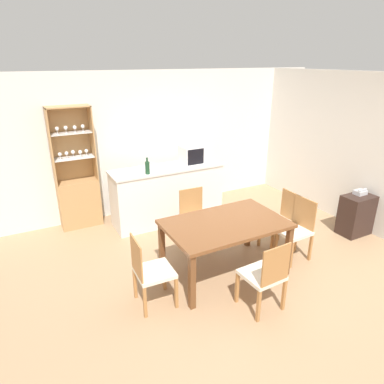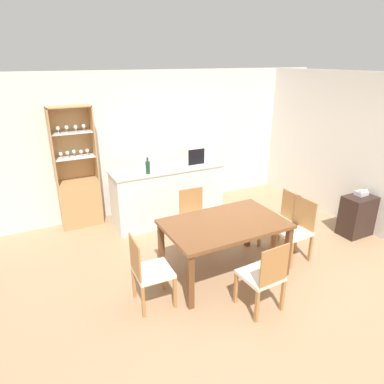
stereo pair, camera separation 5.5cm
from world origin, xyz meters
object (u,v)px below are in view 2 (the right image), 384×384
object	(u,v)px
dining_chair_side_right_far	(281,222)
dining_chair_side_right_near	(295,230)
dining_chair_head_far	(195,219)
display_cabinet	(79,192)
dining_chair_side_left_near	(149,271)
wine_bottle	(148,167)
side_cabinet	(357,216)
dining_table	(224,228)
telephone	(362,193)
microwave	(195,154)
dining_chair_head_near	(263,276)

from	to	relation	value
dining_chair_side_right_far	dining_chair_side_right_near	world-z (taller)	same
dining_chair_head_far	display_cabinet	bearing A→B (deg)	-45.16
dining_chair_side_left_near	wine_bottle	size ratio (longest dim) A/B	3.30
dining_chair_side_right_far	dining_chair_side_right_near	distance (m)	0.29
dining_chair_side_left_near	dining_chair_head_far	world-z (taller)	same
side_cabinet	dining_chair_side_right_near	bearing A→B (deg)	-176.88
display_cabinet	side_cabinet	world-z (taller)	display_cabinet
display_cabinet	dining_chair_side_right_near	xyz separation A→B (m)	(2.52, -2.53, -0.15)
dining_table	display_cabinet	bearing A→B (deg)	120.80
dining_chair_side_right_far	wine_bottle	xyz separation A→B (m)	(-1.52, 1.52, 0.65)
dining_chair_side_right_near	telephone	distance (m)	1.51
dining_chair_side_left_near	dining_chair_head_far	xyz separation A→B (m)	(1.11, 0.97, 0.00)
microwave	telephone	size ratio (longest dim) A/B	2.54
dining_chair_side_right_near	microwave	xyz separation A→B (m)	(-0.55, 2.03, 0.69)
dining_chair_side_left_near	wine_bottle	xyz separation A→B (m)	(0.69, 1.82, 0.65)
dining_chair_side_left_near	side_cabinet	size ratio (longest dim) A/B	1.34
dining_table	dining_chair_head_far	xyz separation A→B (m)	(0.00, 0.82, -0.22)
dining_table	dining_chair_head_near	world-z (taller)	dining_chair_head_near
dining_chair_side_left_near	dining_chair_side_right_near	size ratio (longest dim) A/B	1.00
wine_bottle	dining_chair_side_left_near	bearing A→B (deg)	-110.79
dining_chair_side_right_near	wine_bottle	xyz separation A→B (m)	(-1.52, 1.82, 0.65)
dining_chair_side_left_near	side_cabinet	world-z (taller)	dining_chair_side_left_near
dining_chair_side_right_far	dining_table	bearing A→B (deg)	98.20
dining_chair_side_left_near	dining_chair_head_far	distance (m)	1.47
wine_bottle	dining_chair_head_near	bearing A→B (deg)	-80.47
dining_chair_head_near	dining_chair_side_right_near	xyz separation A→B (m)	(1.10, 0.67, 0.00)
microwave	display_cabinet	bearing A→B (deg)	165.80
display_cabinet	dining_chair_head_near	bearing A→B (deg)	-66.06
dining_table	dining_chair_head_far	size ratio (longest dim) A/B	1.74
dining_chair_head_near	wine_bottle	xyz separation A→B (m)	(-0.42, 2.49, 0.65)
dining_table	wine_bottle	xyz separation A→B (m)	(-0.42, 1.67, 0.43)
dining_chair_side_left_near	dining_chair_head_near	xyz separation A→B (m)	(1.11, -0.67, 0.00)
dining_chair_side_left_near	microwave	xyz separation A→B (m)	(1.66, 2.03, 0.69)
dining_chair_head_near	dining_chair_side_right_far	xyz separation A→B (m)	(1.10, 0.97, 0.00)
telephone	dining_chair_side_right_far	bearing A→B (deg)	173.38
microwave	side_cabinet	xyz separation A→B (m)	(1.97, -1.95, -0.81)
dining_chair_side_left_near	dining_chair_side_right_far	size ratio (longest dim) A/B	1.00
dining_chair_head_near	telephone	world-z (taller)	dining_chair_head_near
display_cabinet	dining_chair_side_right_near	size ratio (longest dim) A/B	2.29
dining_chair_head_far	wine_bottle	xyz separation A→B (m)	(-0.42, 0.85, 0.65)
dining_chair_head_near	side_cabinet	world-z (taller)	dining_chair_head_near
display_cabinet	dining_chair_side_left_near	distance (m)	2.55
dining_chair_head_far	microwave	size ratio (longest dim) A/B	1.84
dining_chair_side_right_near	side_cabinet	xyz separation A→B (m)	(1.42, 0.08, -0.12)
dining_chair_head_far	dining_chair_side_right_near	size ratio (longest dim) A/B	1.00
dining_table	microwave	xyz separation A→B (m)	(0.56, 1.88, 0.47)
dining_chair_side_left_near	dining_chair_side_right_near	distance (m)	2.21
dining_chair_side_left_near	wine_bottle	bearing A→B (deg)	161.47
side_cabinet	display_cabinet	bearing A→B (deg)	148.15
dining_chair_head_far	dining_chair_side_right_near	xyz separation A→B (m)	(1.10, -0.97, 0.00)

